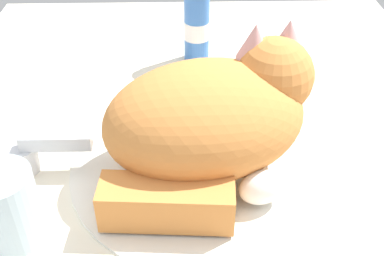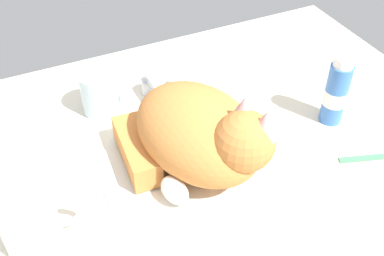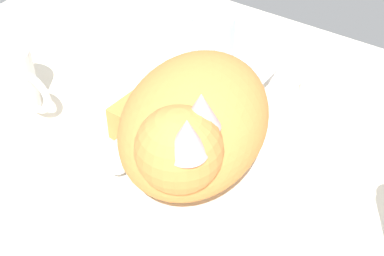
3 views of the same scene
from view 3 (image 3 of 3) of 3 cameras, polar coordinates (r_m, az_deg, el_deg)
ground_plane at (r=77.62cm, az=0.28°, el=-4.46°), size 110.00×82.50×3.00cm
sink_basin at (r=76.30cm, az=0.29°, el=-3.47°), size 34.50×34.50×0.73cm
faucet at (r=89.61cm, az=7.96°, el=5.52°), size 14.25×10.71×5.59cm
cat at (r=70.35cm, az=-0.18°, el=0.37°), size 24.29×29.00×17.01cm
coffee_mug at (r=86.69cm, az=-17.74°, el=4.44°), size 12.82×8.35×9.88cm
rinse_cup at (r=92.90cm, az=2.04°, el=8.76°), size 7.10×7.10×8.88cm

